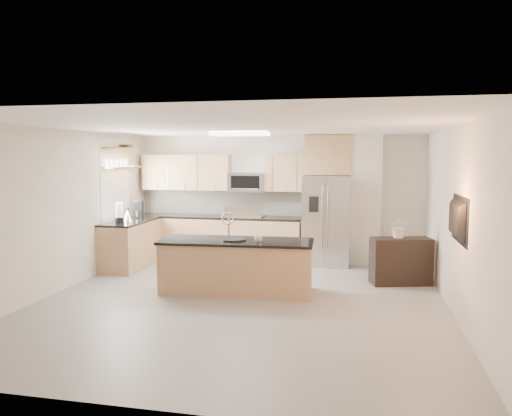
% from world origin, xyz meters
% --- Properties ---
extents(floor, '(6.50, 6.50, 0.00)m').
position_xyz_m(floor, '(0.00, 0.00, 0.00)').
color(floor, gray).
rests_on(floor, ground).
extents(ceiling, '(6.00, 6.50, 0.02)m').
position_xyz_m(ceiling, '(0.00, 0.00, 2.60)').
color(ceiling, white).
rests_on(ceiling, wall_back).
extents(wall_back, '(6.00, 0.02, 2.60)m').
position_xyz_m(wall_back, '(0.00, 3.25, 1.30)').
color(wall_back, beige).
rests_on(wall_back, floor).
extents(wall_front, '(6.00, 0.02, 2.60)m').
position_xyz_m(wall_front, '(0.00, -3.25, 1.30)').
color(wall_front, beige).
rests_on(wall_front, floor).
extents(wall_left, '(0.02, 6.50, 2.60)m').
position_xyz_m(wall_left, '(-3.00, 0.00, 1.30)').
color(wall_left, beige).
rests_on(wall_left, floor).
extents(wall_right, '(0.02, 6.50, 2.60)m').
position_xyz_m(wall_right, '(3.00, 0.00, 1.30)').
color(wall_right, beige).
rests_on(wall_right, floor).
extents(back_counter, '(3.55, 0.66, 1.44)m').
position_xyz_m(back_counter, '(-1.23, 2.93, 0.47)').
color(back_counter, tan).
rests_on(back_counter, floor).
extents(left_counter, '(0.66, 1.50, 0.92)m').
position_xyz_m(left_counter, '(-2.67, 1.85, 0.46)').
color(left_counter, tan).
rests_on(left_counter, floor).
extents(range, '(0.76, 0.64, 1.14)m').
position_xyz_m(range, '(-0.60, 2.92, 0.47)').
color(range, black).
rests_on(range, floor).
extents(upper_cabinets, '(3.50, 0.33, 0.75)m').
position_xyz_m(upper_cabinets, '(-1.30, 3.09, 1.83)').
color(upper_cabinets, tan).
rests_on(upper_cabinets, wall_back).
extents(microwave, '(0.76, 0.40, 0.40)m').
position_xyz_m(microwave, '(-0.60, 3.04, 1.63)').
color(microwave, '#B5B6B8').
rests_on(microwave, upper_cabinets).
extents(refrigerator, '(0.92, 0.78, 1.78)m').
position_xyz_m(refrigerator, '(1.06, 2.87, 0.89)').
color(refrigerator, '#B5B6B8').
rests_on(refrigerator, floor).
extents(partition_column, '(0.60, 0.30, 2.60)m').
position_xyz_m(partition_column, '(1.82, 3.10, 1.30)').
color(partition_column, silver).
rests_on(partition_column, floor).
extents(window, '(0.04, 1.15, 1.65)m').
position_xyz_m(window, '(-2.98, 1.85, 1.65)').
color(window, white).
rests_on(window, wall_left).
extents(shelf_lower, '(0.30, 1.20, 0.04)m').
position_xyz_m(shelf_lower, '(-2.85, 1.95, 1.95)').
color(shelf_lower, olive).
rests_on(shelf_lower, wall_left).
extents(shelf_upper, '(0.30, 1.20, 0.04)m').
position_xyz_m(shelf_upper, '(-2.85, 1.95, 2.32)').
color(shelf_upper, olive).
rests_on(shelf_upper, wall_left).
extents(ceiling_fixture, '(1.00, 0.50, 0.06)m').
position_xyz_m(ceiling_fixture, '(-0.40, 1.60, 2.56)').
color(ceiling_fixture, white).
rests_on(ceiling_fixture, ceiling).
extents(island, '(2.48, 1.03, 1.27)m').
position_xyz_m(island, '(-0.20, 0.53, 0.42)').
color(island, tan).
rests_on(island, floor).
extents(credenza, '(1.06, 0.66, 0.79)m').
position_xyz_m(credenza, '(2.41, 1.59, 0.40)').
color(credenza, black).
rests_on(credenza, floor).
extents(cup, '(0.16, 0.16, 0.10)m').
position_xyz_m(cup, '(0.18, 0.43, 0.89)').
color(cup, white).
rests_on(cup, island).
extents(platter, '(0.53, 0.53, 0.02)m').
position_xyz_m(platter, '(-0.24, 0.52, 0.85)').
color(platter, black).
rests_on(platter, island).
extents(blender, '(0.16, 0.16, 0.38)m').
position_xyz_m(blender, '(-2.67, 1.43, 1.09)').
color(blender, black).
rests_on(blender, left_counter).
extents(kettle, '(0.21, 0.21, 0.26)m').
position_xyz_m(kettle, '(-2.62, 1.68, 1.04)').
color(kettle, '#B5B6B8').
rests_on(kettle, left_counter).
extents(coffee_maker, '(0.23, 0.26, 0.34)m').
position_xyz_m(coffee_maker, '(-2.69, 2.28, 1.08)').
color(coffee_maker, black).
rests_on(coffee_maker, left_counter).
extents(bowl, '(0.38, 0.38, 0.08)m').
position_xyz_m(bowl, '(-2.85, 2.13, 2.38)').
color(bowl, '#B5B6B8').
rests_on(bowl, shelf_upper).
extents(flower_vase, '(0.64, 0.59, 0.60)m').
position_xyz_m(flower_vase, '(2.37, 1.59, 1.09)').
color(flower_vase, beige).
rests_on(flower_vase, credenza).
extents(television, '(0.14, 1.08, 0.62)m').
position_xyz_m(television, '(2.91, -0.20, 1.35)').
color(television, black).
rests_on(television, wall_right).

